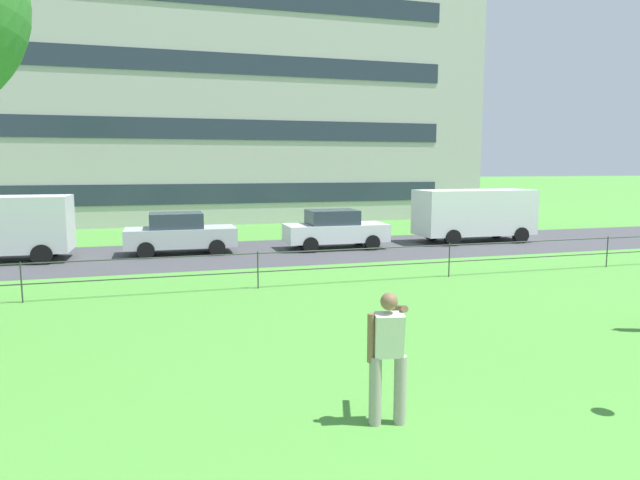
% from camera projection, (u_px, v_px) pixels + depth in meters
% --- Properties ---
extents(street_strip, '(80.00, 6.60, 0.01)m').
position_uv_depth(street_strip, '(229.00, 253.00, 21.09)').
color(street_strip, '#424247').
rests_on(street_strip, ground).
extents(park_fence, '(34.27, 0.04, 1.00)m').
position_uv_depth(park_fence, '(258.00, 263.00, 15.00)').
color(park_fence, '#333833').
rests_on(park_fence, ground).
extents(person_thrower, '(0.62, 0.75, 1.71)m').
position_uv_depth(person_thrower, '(388.00, 354.00, 7.07)').
color(person_thrower, gray).
rests_on(person_thrower, ground).
extents(car_silver_far_right, '(4.01, 1.83, 1.54)m').
position_uv_depth(car_silver_far_right, '(180.00, 233.00, 20.89)').
color(car_silver_far_right, '#B7BABF').
rests_on(car_silver_far_right, ground).
extents(car_white_left, '(4.03, 1.87, 1.54)m').
position_uv_depth(car_white_left, '(335.00, 229.00, 22.25)').
color(car_white_left, silver).
rests_on(car_white_left, ground).
extents(panel_van_right, '(5.03, 2.16, 2.24)m').
position_uv_depth(panel_van_right, '(474.00, 212.00, 24.19)').
color(panel_van_right, white).
rests_on(panel_van_right, ground).
extents(apartment_building_background, '(39.70, 15.97, 14.31)m').
position_uv_depth(apartment_building_background, '(150.00, 105.00, 36.66)').
color(apartment_building_background, '#B7B2AD').
rests_on(apartment_building_background, ground).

